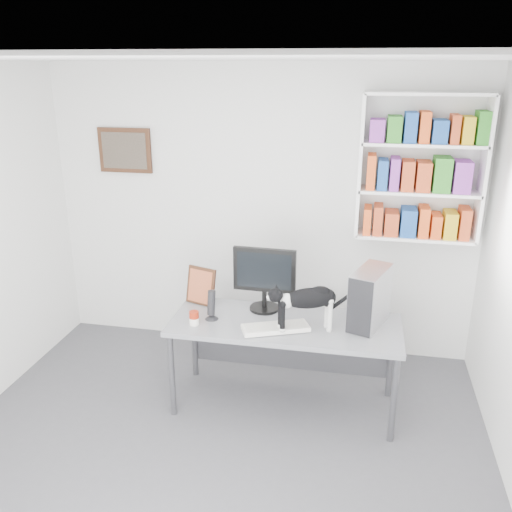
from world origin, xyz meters
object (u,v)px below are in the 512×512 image
bookshelf (421,168)px  speaker (211,305)px  monitor (265,279)px  cat (307,309)px  keyboard (275,328)px  leaning_print (201,285)px  pc_tower (370,297)px  desk (284,364)px  soup_can (194,318)px

bookshelf → speaker: bearing=-149.1°
bookshelf → monitor: bookshelf is taller
speaker → cat: (0.76, -0.06, 0.06)m
keyboard → leaning_print: (-0.70, 0.36, 0.15)m
pc_tower → desk: bearing=-151.3°
keyboard → monitor: bearing=91.2°
bookshelf → soup_can: bearing=-147.8°
desk → speaker: bearing=-175.1°
desk → soup_can: 0.83m
monitor → pc_tower: size_ratio=1.20×
bookshelf → leaning_print: bookshelf is taller
desk → speaker: (-0.58, -0.05, 0.50)m
monitor → speaker: bearing=-143.7°
speaker → keyboard: bearing=2.0°
pc_tower → speaker: size_ratio=1.81×
desk → monitor: monitor is taller
leaning_print → bookshelf: bearing=39.2°
bookshelf → leaning_print: bearing=-159.0°
speaker → desk: bearing=16.3°
pc_tower → leaning_print: (-1.39, 0.12, -0.06)m
keyboard → pc_tower: pc_tower is taller
speaker → cat: cat is taller
monitor → cat: 0.51m
keyboard → leaning_print: 0.80m
bookshelf → monitor: size_ratio=2.27×
leaning_print → soup_can: bearing=-63.2°
desk → monitor: size_ratio=3.31×
cat → monitor: bearing=119.0°
cat → keyboard: bearing=165.5°
keyboard → cat: 0.29m
desk → monitor: bearing=134.4°
speaker → soup_can: 0.18m
desk → leaning_print: size_ratio=5.49×
leaning_print → desk: bearing=1.7°
desk → cat: (0.18, -0.11, 0.56)m
cat → desk: bearing=127.5°
bookshelf → keyboard: size_ratio=2.44×
desk → speaker: speaker is taller
speaker → soup_can: (-0.11, -0.12, -0.07)m
keyboard → soup_can: size_ratio=4.62×
keyboard → bookshelf: bearing=22.2°
keyboard → speaker: (-0.53, 0.09, 0.11)m
soup_can → speaker: bearing=48.1°
monitor → soup_can: (-0.49, -0.38, -0.22)m
monitor → leaning_print: 0.56m
leaning_print → cat: bearing=-1.4°
monitor → soup_can: bearing=-140.1°
bookshelf → soup_can: 2.25m
bookshelf → keyboard: bookshelf is taller
monitor → keyboard: (0.15, -0.35, -0.25)m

